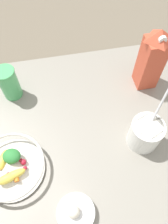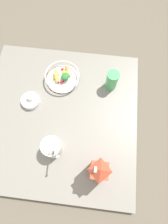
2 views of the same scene
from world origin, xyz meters
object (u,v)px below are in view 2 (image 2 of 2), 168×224
(garlic_bowl, at_px, (31,100))
(fruit_bowl, at_px, (62,77))
(yogurt_tub, at_px, (52,147))
(milk_carton, at_px, (98,171))
(drinking_cup, at_px, (112,80))

(garlic_bowl, bearing_deg, fruit_bowl, 136.51)
(yogurt_tub, bearing_deg, fruit_bowl, -177.40)
(yogurt_tub, bearing_deg, milk_carton, 69.63)
(fruit_bowl, xyz_separation_m, yogurt_tub, (0.47, 0.02, 0.03))
(fruit_bowl, bearing_deg, garlic_bowl, -43.49)
(milk_carton, xyz_separation_m, garlic_bowl, (-0.38, -0.47, -0.12))
(drinking_cup, bearing_deg, garlic_bowl, -70.63)
(drinking_cup, xyz_separation_m, garlic_bowl, (0.18, -0.51, -0.05))
(yogurt_tub, bearing_deg, garlic_bowl, -144.80)
(yogurt_tub, height_order, drinking_cup, yogurt_tub)
(fruit_bowl, height_order, drinking_cup, drinking_cup)
(milk_carton, bearing_deg, drinking_cup, 175.73)
(milk_carton, xyz_separation_m, yogurt_tub, (-0.10, -0.26, -0.07))
(fruit_bowl, relative_size, milk_carton, 0.84)
(drinking_cup, relative_size, garlic_bowl, 1.22)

